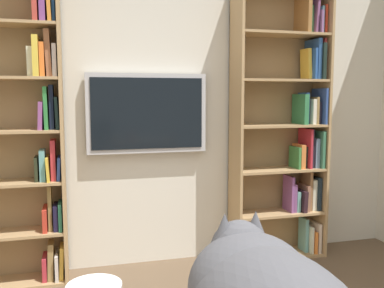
{
  "coord_description": "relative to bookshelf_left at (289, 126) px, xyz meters",
  "views": [
    {
      "loc": [
        0.53,
        1.14,
        1.35
      ],
      "look_at": [
        -0.07,
        -1.05,
        1.1
      ],
      "focal_mm": 39.84,
      "sensor_mm": 36.0,
      "label": 1
    }
  ],
  "objects": [
    {
      "name": "wall_back",
      "position": [
        1.18,
        -0.17,
        0.24
      ],
      "size": [
        4.52,
        0.06,
        2.7
      ],
      "primitive_type": "cube",
      "color": "silver",
      "rests_on": "ground"
    },
    {
      "name": "bookshelf_left",
      "position": [
        0.0,
        0.0,
        0.0
      ],
      "size": [
        0.79,
        0.28,
        2.22
      ],
      "color": "tan",
      "rests_on": "ground"
    },
    {
      "name": "bookshelf_right",
      "position": [
        2.17,
        -0.01,
        0.01
      ],
      "size": [
        0.95,
        0.28,
        2.22
      ],
      "color": "tan",
      "rests_on": "ground"
    },
    {
      "name": "wall_mounted_tv",
      "position": [
        1.18,
        -0.08,
        0.11
      ],
      "size": [
        0.93,
        0.07,
        0.62
      ],
      "color": "#B7B7BC"
    }
  ]
}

